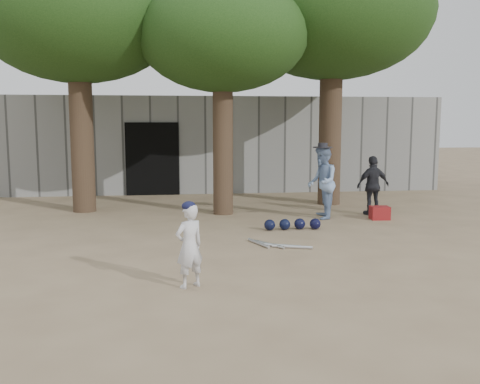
{
  "coord_description": "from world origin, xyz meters",
  "views": [
    {
      "loc": [
        -0.63,
        -8.56,
        2.22
      ],
      "look_at": [
        0.6,
        1.0,
        0.95
      ],
      "focal_mm": 40.0,
      "sensor_mm": 36.0,
      "label": 1
    }
  ],
  "objects": [
    {
      "name": "bat_pile",
      "position": [
        1.19,
        0.65,
        0.03
      ],
      "size": [
        1.04,
        0.85,
        0.06
      ],
      "color": "silver",
      "rests_on": "ground"
    },
    {
      "name": "ground",
      "position": [
        0.0,
        0.0,
        0.0
      ],
      "size": [
        70.0,
        70.0,
        0.0
      ],
      "primitive_type": "plane",
      "color": "#937C5E",
      "rests_on": "ground"
    },
    {
      "name": "spectator_blue",
      "position": [
        2.79,
        3.26,
        0.84
      ],
      "size": [
        0.77,
        0.91,
        1.67
      ],
      "primitive_type": "imported",
      "rotation": [
        0.0,
        0.0,
        4.53
      ],
      "color": "#7C98C0",
      "rests_on": "ground"
    },
    {
      "name": "back_building",
      "position": [
        -0.0,
        10.33,
        1.5
      ],
      "size": [
        16.0,
        5.24,
        3.0
      ],
      "color": "gray",
      "rests_on": "ground"
    },
    {
      "name": "red_bag",
      "position": [
        4.08,
        2.98,
        0.15
      ],
      "size": [
        0.44,
        0.35,
        0.3
      ],
      "primitive_type": "cube",
      "rotation": [
        0.0,
        0.0,
        -0.07
      ],
      "color": "maroon",
      "rests_on": "ground"
    },
    {
      "name": "tree_row",
      "position": [
        0.74,
        5.02,
        4.69
      ],
      "size": [
        11.4,
        5.8,
        6.69
      ],
      "color": "brown",
      "rests_on": "ground"
    },
    {
      "name": "helmet_row",
      "position": [
        1.83,
        2.08,
        0.12
      ],
      "size": [
        1.19,
        0.27,
        0.23
      ],
      "color": "black",
      "rests_on": "ground"
    },
    {
      "name": "spectator_dark",
      "position": [
        4.14,
        3.59,
        0.71
      ],
      "size": [
        0.87,
        0.47,
        1.41
      ],
      "primitive_type": "imported",
      "rotation": [
        0.0,
        0.0,
        3.3
      ],
      "color": "black",
      "rests_on": "ground"
    },
    {
      "name": "boy_player",
      "position": [
        -0.41,
        -1.54,
        0.57
      ],
      "size": [
        0.5,
        0.45,
        1.14
      ],
      "primitive_type": "imported",
      "rotation": [
        0.0,
        0.0,
        3.68
      ],
      "color": "silver",
      "rests_on": "ground"
    }
  ]
}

